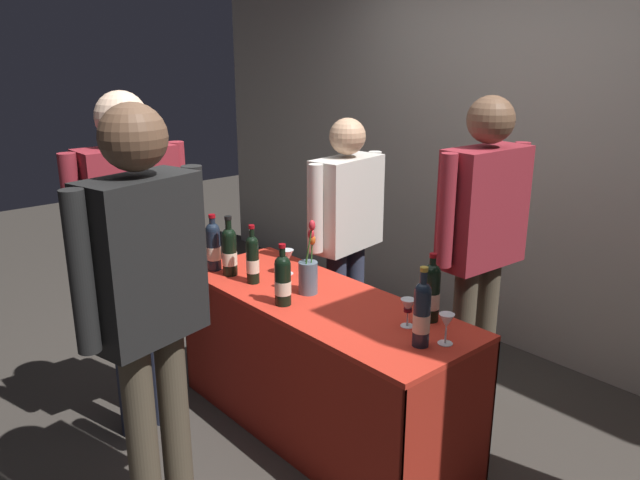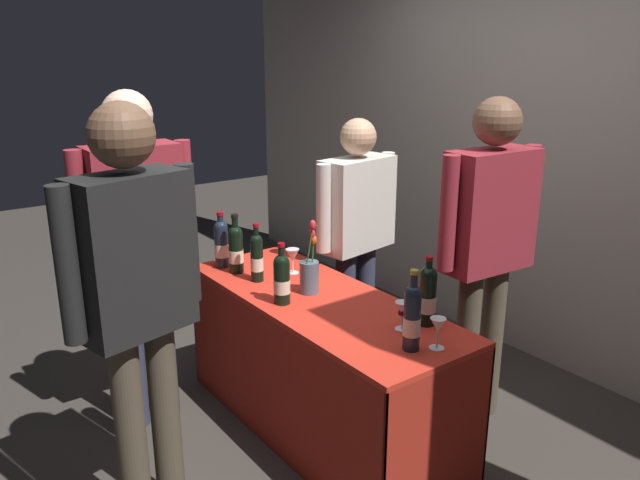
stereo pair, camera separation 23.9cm
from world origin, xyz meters
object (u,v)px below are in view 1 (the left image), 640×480
(display_bottle_0, at_px, (431,292))
(vendor_presenter, at_px, (346,222))
(flower_vase, at_px, (308,273))
(wine_glass_mid, at_px, (446,322))
(wine_glass_near_taster, at_px, (408,307))
(featured_wine_bottle, at_px, (229,250))
(wine_glass_near_vendor, at_px, (287,257))
(taster_foreground_right, at_px, (132,236))
(tasting_table, at_px, (320,341))

(display_bottle_0, xyz_separation_m, vendor_presenter, (-0.97, 0.40, 0.05))
(display_bottle_0, relative_size, vendor_presenter, 0.21)
(display_bottle_0, height_order, flower_vase, flower_vase)
(wine_glass_mid, height_order, wine_glass_near_taster, wine_glass_mid)
(wine_glass_near_taster, xyz_separation_m, flower_vase, (-0.59, -0.08, 0.02))
(featured_wine_bottle, distance_m, vendor_presenter, 0.76)
(display_bottle_0, distance_m, wine_glass_mid, 0.24)
(wine_glass_near_vendor, bearing_deg, vendor_presenter, 97.43)
(wine_glass_mid, xyz_separation_m, wine_glass_near_taster, (-0.22, 0.01, -0.01))
(wine_glass_near_vendor, height_order, wine_glass_near_taster, wine_glass_near_vendor)
(wine_glass_near_taster, distance_m, taster_foreground_right, 1.35)
(display_bottle_0, distance_m, taster_foreground_right, 1.44)
(display_bottle_0, distance_m, vendor_presenter, 1.05)
(wine_glass_near_vendor, relative_size, wine_glass_near_taster, 1.06)
(display_bottle_0, distance_m, wine_glass_near_vendor, 0.91)
(taster_foreground_right, bearing_deg, wine_glass_mid, -60.65)
(featured_wine_bottle, xyz_separation_m, flower_vase, (0.48, 0.14, -0.03))
(taster_foreground_right, bearing_deg, wine_glass_near_vendor, -16.47)
(taster_foreground_right, bearing_deg, featured_wine_bottle, -3.75)
(tasting_table, bearing_deg, wine_glass_near_vendor, 166.17)
(display_bottle_0, relative_size, flower_vase, 0.82)
(wine_glass_near_taster, height_order, vendor_presenter, vendor_presenter)
(wine_glass_near_vendor, xyz_separation_m, wine_glass_mid, (1.10, -0.03, 0.00))
(flower_vase, relative_size, taster_foreground_right, 0.22)
(vendor_presenter, bearing_deg, wine_glass_mid, 56.37)
(tasting_table, xyz_separation_m, taster_foreground_right, (-0.61, -0.67, 0.55))
(wine_glass_near_vendor, xyz_separation_m, flower_vase, (0.29, -0.10, 0.01))
(wine_glass_mid, bearing_deg, display_bottle_0, 145.07)
(wine_glass_mid, relative_size, flower_vase, 0.34)
(tasting_table, relative_size, flower_vase, 4.25)
(flower_vase, relative_size, vendor_presenter, 0.25)
(flower_vase, bearing_deg, wine_glass_mid, 5.03)
(flower_vase, distance_m, vendor_presenter, 0.70)
(featured_wine_bottle, height_order, wine_glass_mid, featured_wine_bottle)
(tasting_table, height_order, wine_glass_mid, wine_glass_mid)
(vendor_presenter, distance_m, taster_foreground_right, 1.28)
(tasting_table, relative_size, wine_glass_near_vendor, 12.10)
(wine_glass_near_taster, bearing_deg, tasting_table, -171.15)
(vendor_presenter, bearing_deg, taster_foreground_right, -16.46)
(featured_wine_bottle, distance_m, wine_glass_near_vendor, 0.31)
(wine_glass_mid, xyz_separation_m, flower_vase, (-0.80, -0.07, 0.01))
(tasting_table, relative_size, wine_glass_mid, 12.37)
(flower_vase, bearing_deg, display_bottle_0, 18.59)
(display_bottle_0, xyz_separation_m, flower_vase, (-0.61, -0.21, -0.03))
(wine_glass_mid, distance_m, vendor_presenter, 1.28)
(wine_glass_near_taster, distance_m, vendor_presenter, 1.08)
(tasting_table, xyz_separation_m, display_bottle_0, (0.52, 0.20, 0.37))
(wine_glass_near_vendor, bearing_deg, wine_glass_mid, -1.34)
(wine_glass_mid, bearing_deg, flower_vase, -174.97)
(featured_wine_bottle, bearing_deg, display_bottle_0, 17.75)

